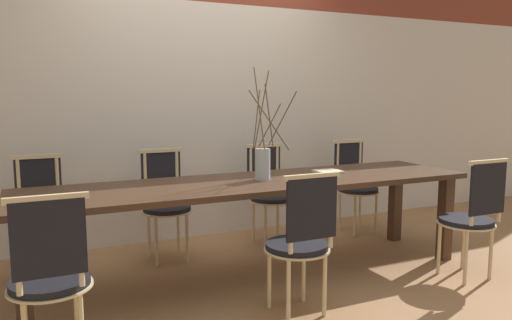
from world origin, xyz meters
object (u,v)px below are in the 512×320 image
Objects in this scene: chair_far_center at (270,191)px; book_stack at (328,172)px; dining_table at (256,191)px; chair_near_center at (472,215)px; vase_centerpiece at (263,161)px.

chair_far_center is 0.71m from book_stack.
dining_table is 0.86m from chair_far_center.
chair_far_center is (0.47, 0.71, -0.16)m from dining_table.
chair_near_center is 1.56m from vase_centerpiece.
chair_near_center is at bearing -47.21° from book_stack.
chair_far_center is 4.36× the size of book_stack.
chair_near_center reaches higher than book_stack.
chair_near_center reaches higher than dining_table.
chair_near_center and chair_far_center have the same top height.
vase_centerpiece is 3.95× the size of book_stack.
chair_near_center is 1.10m from book_stack.
book_stack is at bearing 6.45° from dining_table.
vase_centerpiece is 0.63m from book_stack.
chair_far_center reaches higher than dining_table.
vase_centerpiece reaches higher than chair_near_center.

